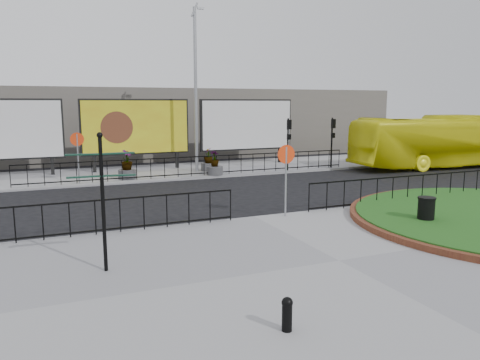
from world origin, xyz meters
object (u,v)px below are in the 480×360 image
bus (440,142)px  planter_a (127,168)px  litter_bin (426,211)px  planter_c (208,162)px  lamp_post (196,88)px  planter_b (215,166)px  fingerpost_sign (102,189)px  bollard (287,312)px  billboard_mid (136,127)px

bus → planter_a: size_ratio=7.74×
litter_bin → planter_c: bearing=99.2°
lamp_post → planter_b: size_ratio=6.95×
lamp_post → litter_bin: lamp_post is taller
litter_bin → planter_a: (-7.12, 13.15, 0.12)m
planter_b → fingerpost_sign: bearing=-120.0°
bus → planter_a: (-18.78, 2.37, -0.91)m
bus → planter_b: size_ratio=8.75×
bollard → lamp_post: bearing=76.6°
lamp_post → fingerpost_sign: 16.25m
bollard → planter_a: (0.33, 17.54, 0.26)m
fingerpost_sign → bus: 24.19m
lamp_post → planter_b: 4.55m
bollard → planter_c: planter_c is taller
lamp_post → planter_b: lamp_post is taller
bus → lamp_post: bearing=80.7°
billboard_mid → fingerpost_sign: size_ratio=1.92×
lamp_post → planter_c: 4.27m
planter_b → lamp_post: bearing=107.1°
lamp_post → bus: (14.66, -3.50, -3.21)m
planter_b → billboard_mid: bearing=134.4°
planter_b → planter_c: bearing=82.9°
bus → planter_b: bus is taller
fingerpost_sign → planter_b: 14.90m
billboard_mid → planter_c: billboard_mid is taller
bollard → litter_bin: (7.45, 4.40, 0.14)m
billboard_mid → fingerpost_sign: (-3.91, -16.42, -0.53)m
billboard_mid → litter_bin: bearing=-69.7°
lamp_post → bollard: lamp_post is taller
lamp_post → fingerpost_sign: bearing=-115.6°
bus → planter_c: 14.43m
bus → bollard: bearing=132.6°
litter_bin → planter_b: bearing=101.2°
fingerpost_sign → lamp_post: bearing=71.9°
fingerpost_sign → bus: (21.57, 10.94, -0.45)m
billboard_mid → planter_a: billboard_mid is taller
fingerpost_sign → litter_bin: fingerpost_sign is taller
billboard_mid → bus: billboard_mid is taller
bollard → bus: size_ratio=0.05×
lamp_post → bollard: bearing=-103.4°
fingerpost_sign → bus: bearing=34.4°
bus → planter_a: bus is taller
planter_b → planter_c: 1.61m
billboard_mid → planter_b: billboard_mid is taller
planter_c → planter_a: bearing=-166.8°
litter_bin → planter_c: 14.46m
planter_a → planter_c: size_ratio=1.13×
lamp_post → planter_a: (-4.13, -1.13, -4.12)m
fingerpost_sign → planter_a: bearing=85.6°
billboard_mid → fingerpost_sign: 16.88m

